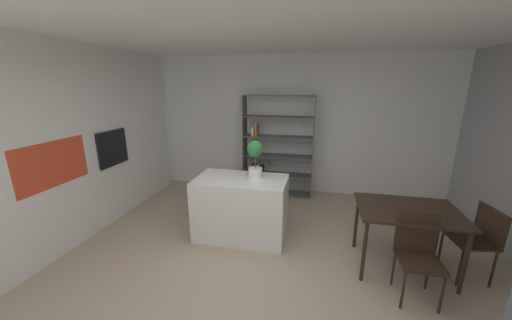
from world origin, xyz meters
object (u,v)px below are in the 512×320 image
Objects in this scene: dining_chair_near at (418,248)px; dining_chair_window_side at (479,235)px; open_bookshelf at (273,151)px; dining_table at (408,215)px; potted_plant_on_island at (255,156)px; kitchen_island at (241,208)px; built_in_oven at (113,148)px.

dining_chair_near reaches higher than dining_chair_window_side.
dining_table is at bearing -46.75° from open_bookshelf.
potted_plant_on_island is 1.69m from open_bookshelf.
kitchen_island is 0.80m from potted_plant_on_island.
built_in_oven is 1.15× the size of potted_plant_on_island.
dining_chair_near is (2.12, -0.74, 0.09)m from kitchen_island.
dining_table is (4.28, -0.44, -0.51)m from built_in_oven.
dining_chair_window_side is (2.70, -0.40, -0.68)m from potted_plant_on_island.
dining_chair_window_side is at bearing -4.86° from built_in_oven.
built_in_oven is at bearing 166.86° from dining_chair_near.
open_bookshelf is (0.17, 1.76, 0.45)m from kitchen_island.
potted_plant_on_island is at bearing 29.75° from kitchen_island.
potted_plant_on_island is 0.58× the size of dining_chair_near.
potted_plant_on_island is 0.62× the size of dining_chair_window_side.
built_in_oven is at bearing 179.32° from potted_plant_on_island.
dining_chair_near is (-0.00, -0.44, -0.16)m from dining_table.
kitchen_island is at bearing -103.74° from dining_chair_window_side.
built_in_oven reaches higher than kitchen_island.
built_in_oven is 0.71× the size of dining_chair_window_side.
dining_table is 1.22× the size of dining_chair_near.
potted_plant_on_island is 2.21m from dining_chair_near.
dining_chair_window_side is at bearing -8.45° from potted_plant_on_island.
open_bookshelf is at bearing 34.86° from built_in_oven.
kitchen_island is 2.25m from dining_chair_near.
built_in_oven is 0.55× the size of dining_table.
dining_chair_window_side is at bearing -5.82° from kitchen_island.
kitchen_island is 2.43× the size of potted_plant_on_island.
built_in_oven is 4.42m from dining_chair_near.
built_in_oven reaches higher than potted_plant_on_island.
open_bookshelf reaches higher than kitchen_island.
dining_chair_near reaches higher than dining_table.
dining_table is 0.47m from dining_chair_near.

